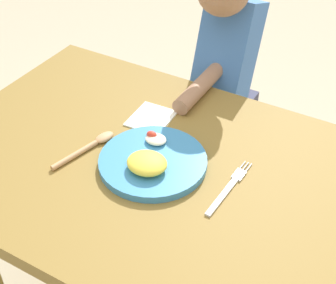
% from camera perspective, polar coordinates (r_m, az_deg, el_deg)
% --- Properties ---
extents(dining_table, '(1.34, 0.77, 0.75)m').
position_cam_1_polar(dining_table, '(1.29, 2.65, -8.52)').
color(dining_table, olive).
rests_on(dining_table, ground_plane).
extents(plate, '(0.26, 0.26, 0.05)m').
position_cam_1_polar(plate, '(1.22, -1.83, -2.18)').
color(plate, '#3783BE').
rests_on(plate, dining_table).
extents(fork, '(0.03, 0.21, 0.01)m').
position_cam_1_polar(fork, '(1.18, 6.90, -5.19)').
color(fork, silver).
rests_on(fork, dining_table).
extents(spoon, '(0.07, 0.19, 0.02)m').
position_cam_1_polar(spoon, '(1.29, -8.78, -0.41)').
color(spoon, tan).
rests_on(spoon, dining_table).
extents(person, '(0.16, 0.43, 1.11)m').
position_cam_1_polar(person, '(1.71, 6.34, 4.28)').
color(person, '#3D3E57').
rests_on(person, ground_plane).
extents(napkin, '(0.11, 0.13, 0.00)m').
position_cam_1_polar(napkin, '(1.38, -1.92, 2.72)').
color(napkin, white).
rests_on(napkin, dining_table).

